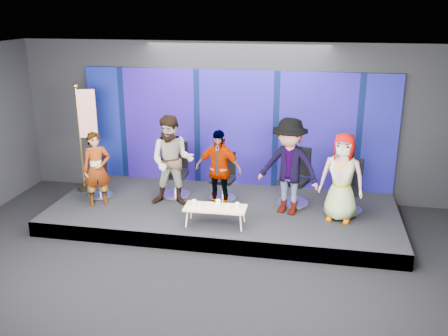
{
  "coord_description": "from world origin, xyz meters",
  "views": [
    {
      "loc": [
        1.83,
        -6.81,
        4.22
      ],
      "look_at": [
        0.03,
        2.4,
        1.16
      ],
      "focal_mm": 40.0,
      "sensor_mm": 36.0,
      "label": 1
    }
  ],
  "objects_px": {
    "mug_c": "(218,202)",
    "chair_b": "(176,179)",
    "panelist_a": "(97,169)",
    "panelist_c": "(218,170)",
    "chair_d": "(295,186)",
    "mug_d": "(228,208)",
    "chair_a": "(99,182)",
    "chair_e": "(349,194)",
    "mug_b": "(199,206)",
    "coffee_table": "(215,208)",
    "mug_e": "(237,205)",
    "panelist_e": "(342,177)",
    "panelist_d": "(289,167)",
    "flag_stand": "(85,135)",
    "chair_c": "(224,184)",
    "mug_a": "(194,203)",
    "panelist_b": "(172,161)"
  },
  "relations": [
    {
      "from": "mug_c",
      "to": "chair_b",
      "type": "bearing_deg",
      "value": 133.89
    },
    {
      "from": "panelist_a",
      "to": "panelist_c",
      "type": "xyz_separation_m",
      "value": [
        2.46,
        0.31,
        0.05
      ]
    },
    {
      "from": "chair_d",
      "to": "mug_d",
      "type": "xyz_separation_m",
      "value": [
        -1.13,
        -1.43,
        0.01
      ]
    },
    {
      "from": "chair_a",
      "to": "chair_d",
      "type": "bearing_deg",
      "value": -23.95
    },
    {
      "from": "panelist_a",
      "to": "chair_d",
      "type": "relative_size",
      "value": 1.29
    },
    {
      "from": "chair_e",
      "to": "mug_d",
      "type": "xyz_separation_m",
      "value": [
        -2.22,
        -1.26,
        0.05
      ]
    },
    {
      "from": "mug_b",
      "to": "coffee_table",
      "type": "bearing_deg",
      "value": 26.19
    },
    {
      "from": "mug_b",
      "to": "mug_e",
      "type": "height_order",
      "value": "same"
    },
    {
      "from": "panelist_e",
      "to": "chair_d",
      "type": "bearing_deg",
      "value": 156.9
    },
    {
      "from": "panelist_e",
      "to": "mug_b",
      "type": "bearing_deg",
      "value": -149.65
    },
    {
      "from": "panelist_d",
      "to": "mug_d",
      "type": "relative_size",
      "value": 21.29
    },
    {
      "from": "panelist_d",
      "to": "flag_stand",
      "type": "relative_size",
      "value": 0.81
    },
    {
      "from": "chair_b",
      "to": "panelist_c",
      "type": "height_order",
      "value": "panelist_c"
    },
    {
      "from": "chair_d",
      "to": "mug_c",
      "type": "distance_m",
      "value": 1.83
    },
    {
      "from": "mug_b",
      "to": "mug_d",
      "type": "relative_size",
      "value": 1.07
    },
    {
      "from": "panelist_a",
      "to": "panelist_e",
      "type": "bearing_deg",
      "value": -26.78
    },
    {
      "from": "chair_c",
      "to": "mug_b",
      "type": "relative_size",
      "value": 10.46
    },
    {
      "from": "mug_a",
      "to": "panelist_e",
      "type": "bearing_deg",
      "value": 14.3
    },
    {
      "from": "chair_b",
      "to": "mug_e",
      "type": "relative_size",
      "value": 12.08
    },
    {
      "from": "chair_c",
      "to": "mug_a",
      "type": "height_order",
      "value": "chair_c"
    },
    {
      "from": "panelist_e",
      "to": "coffee_table",
      "type": "bearing_deg",
      "value": -150.68
    },
    {
      "from": "panelist_a",
      "to": "chair_e",
      "type": "height_order",
      "value": "panelist_a"
    },
    {
      "from": "chair_e",
      "to": "mug_b",
      "type": "distance_m",
      "value": 3.04
    },
    {
      "from": "chair_e",
      "to": "coffee_table",
      "type": "relative_size",
      "value": 0.9
    },
    {
      "from": "panelist_d",
      "to": "chair_e",
      "type": "relative_size",
      "value": 1.82
    },
    {
      "from": "panelist_b",
      "to": "chair_b",
      "type": "bearing_deg",
      "value": 95.69
    },
    {
      "from": "panelist_e",
      "to": "coffee_table",
      "type": "xyz_separation_m",
      "value": [
        -2.29,
        -0.7,
        -0.53
      ]
    },
    {
      "from": "mug_e",
      "to": "mug_d",
      "type": "bearing_deg",
      "value": -137.04
    },
    {
      "from": "chair_e",
      "to": "panelist_e",
      "type": "distance_m",
      "value": 0.72
    },
    {
      "from": "chair_d",
      "to": "panelist_b",
      "type": "bearing_deg",
      "value": -150.04
    },
    {
      "from": "mug_e",
      "to": "flag_stand",
      "type": "xyz_separation_m",
      "value": [
        -3.56,
        1.26,
        0.86
      ]
    },
    {
      "from": "panelist_b",
      "to": "mug_c",
      "type": "relative_size",
      "value": 17.42
    },
    {
      "from": "chair_a",
      "to": "mug_a",
      "type": "relative_size",
      "value": 9.09
    },
    {
      "from": "panelist_c",
      "to": "mug_a",
      "type": "bearing_deg",
      "value": -103.53
    },
    {
      "from": "panelist_a",
      "to": "mug_c",
      "type": "height_order",
      "value": "panelist_a"
    },
    {
      "from": "mug_e",
      "to": "panelist_b",
      "type": "bearing_deg",
      "value": 151.89
    },
    {
      "from": "panelist_b",
      "to": "chair_e",
      "type": "height_order",
      "value": "panelist_b"
    },
    {
      "from": "chair_a",
      "to": "panelist_a",
      "type": "height_order",
      "value": "panelist_a"
    },
    {
      "from": "panelist_b",
      "to": "panelist_e",
      "type": "bearing_deg",
      "value": -6.9
    },
    {
      "from": "coffee_table",
      "to": "mug_d",
      "type": "xyz_separation_m",
      "value": [
        0.25,
        -0.09,
        0.07
      ]
    },
    {
      "from": "chair_b",
      "to": "panelist_b",
      "type": "bearing_deg",
      "value": -84.31
    },
    {
      "from": "chair_d",
      "to": "mug_c",
      "type": "height_order",
      "value": "chair_d"
    },
    {
      "from": "coffee_table",
      "to": "chair_c",
      "type": "bearing_deg",
      "value": 94.54
    },
    {
      "from": "chair_e",
      "to": "mug_d",
      "type": "height_order",
      "value": "chair_e"
    },
    {
      "from": "mug_e",
      "to": "chair_a",
      "type": "bearing_deg",
      "value": 163.6
    },
    {
      "from": "chair_c",
      "to": "mug_c",
      "type": "relative_size",
      "value": 9.38
    },
    {
      "from": "panelist_c",
      "to": "mug_e",
      "type": "distance_m",
      "value": 1.02
    },
    {
      "from": "chair_b",
      "to": "chair_d",
      "type": "height_order",
      "value": "chair_d"
    },
    {
      "from": "panelist_b",
      "to": "mug_b",
      "type": "height_order",
      "value": "panelist_b"
    },
    {
      "from": "panelist_b",
      "to": "mug_a",
      "type": "xyz_separation_m",
      "value": [
        0.66,
        -0.83,
        -0.53
      ]
    }
  ]
}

